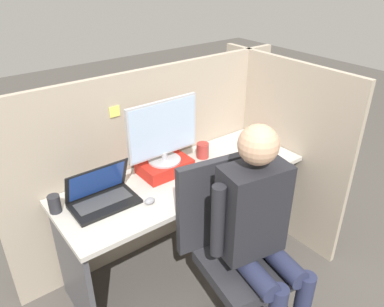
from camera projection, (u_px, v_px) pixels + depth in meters
ground_plane at (211, 285)px, 2.56m from camera, size 12.00×12.00×0.00m
cubicle_panel_back at (157, 162)px, 2.68m from camera, size 2.16×0.05×1.37m
cubicle_panel_right at (278, 148)px, 2.86m from camera, size 0.04×1.22×1.37m
desk at (184, 197)px, 2.51m from camera, size 1.66×0.60×0.72m
paper_box at (165, 166)px, 2.46m from camera, size 0.33×0.23×0.09m
monitor at (163, 132)px, 2.34m from camera, size 0.50×0.21×0.41m
laptop at (102, 196)px, 2.15m from camera, size 0.38×0.23×0.23m
mouse at (150, 201)px, 2.16m from camera, size 0.07×0.05×0.04m
stapler at (256, 136)px, 2.91m from camera, size 0.05×0.15×0.05m
carrot_toy at (245, 164)px, 2.53m from camera, size 0.05×0.12×0.05m
office_chair at (233, 247)px, 2.12m from camera, size 0.55×0.60×1.04m
person at (260, 227)px, 1.92m from camera, size 0.47×0.47×1.32m
coffee_mug at (203, 150)px, 2.64m from camera, size 0.09×0.09×0.11m
pen_cup at (55, 204)px, 2.08m from camera, size 0.07×0.07×0.10m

